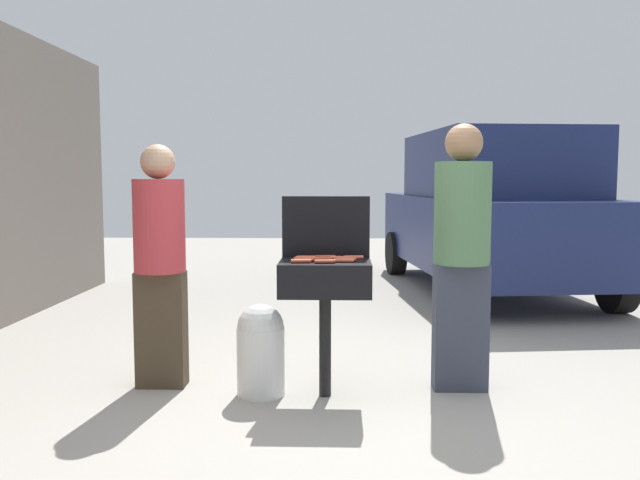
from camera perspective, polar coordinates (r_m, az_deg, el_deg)
The scene contains 19 objects.
ground_plane at distance 4.32m, azimuth 0.96°, elevation -14.27°, with size 24.00×24.00×0.00m, color #9E998E.
bbq_grill at distance 4.39m, azimuth 0.45°, elevation -3.66°, with size 0.60×0.44×0.91m.
grill_lid_open at distance 4.57m, azimuth 0.51°, elevation 1.14°, with size 0.60×0.05×0.42m, color black.
hot_dog_0 at distance 4.43m, azimuth -1.25°, elevation -1.55°, with size 0.03×0.03×0.13m, color #C6593D.
hot_dog_1 at distance 4.49m, azimuth 0.52°, elevation -1.46°, with size 0.03×0.03×0.13m, color #AD4228.
hot_dog_2 at distance 4.44m, azimuth 1.77°, elevation -1.54°, with size 0.03×0.03×0.13m, color #C6593D.
hot_dog_3 at distance 4.35m, azimuth 2.27°, elevation -1.67°, with size 0.03×0.03×0.13m, color #AD4228.
hot_dog_4 at distance 4.38m, azimuth 0.19°, elevation -1.63°, with size 0.03×0.03×0.13m, color #AD4228.
hot_dog_5 at distance 4.47m, azimuth 2.90°, elevation -1.49°, with size 0.03×0.03×0.13m, color #C6593D.
hot_dog_6 at distance 4.37m, azimuth -1.41°, elevation -1.65°, with size 0.03×0.03×0.13m, color #B74C33.
hot_dog_7 at distance 4.46m, azimuth -1.10°, elevation -1.50°, with size 0.03×0.03×0.13m, color #AD4228.
hot_dog_8 at distance 4.26m, azimuth -1.63°, elevation -1.82°, with size 0.03×0.03×0.13m, color #B74C33.
hot_dog_9 at distance 4.34m, azimuth -1.38°, elevation -1.70°, with size 0.03×0.03×0.13m, color #AD4228.
hot_dog_10 at distance 4.24m, azimuth 0.41°, elevation -1.86°, with size 0.03×0.03×0.13m, color #AD4228.
hot_dog_11 at distance 4.30m, azimuth 2.06°, elevation -1.77°, with size 0.03×0.03×0.13m, color #C6593D.
propane_tank at distance 4.51m, azimuth -5.10°, elevation -9.19°, with size 0.32×0.32×0.62m.
person_left at distance 4.71m, azimuth -13.56°, elevation -1.39°, with size 0.35×0.35×1.68m.
person_right at distance 4.61m, azimuth 12.05°, elevation -0.59°, with size 0.38×0.38×1.81m.
parked_minivan at distance 8.78m, azimuth 14.42°, elevation 2.37°, with size 2.43×4.58×2.02m.
Camera 1 is at (0.05, -4.07, 1.45)m, focal length 37.36 mm.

